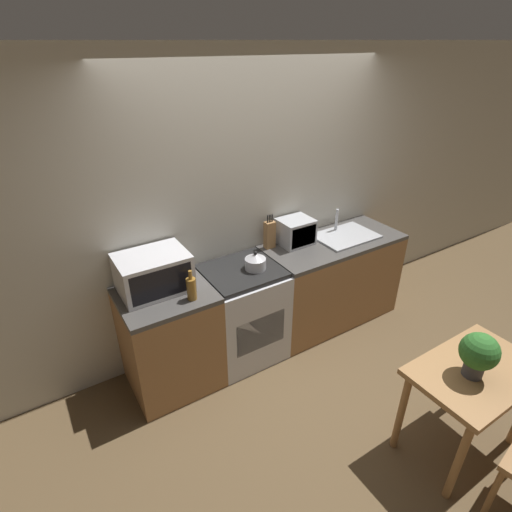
{
  "coord_description": "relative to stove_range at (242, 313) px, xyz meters",
  "views": [
    {
      "loc": [
        -1.79,
        -1.86,
        2.6
      ],
      "look_at": [
        -0.27,
        0.56,
        1.05
      ],
      "focal_mm": 28.0,
      "sensor_mm": 36.0,
      "label": 1
    }
  ],
  "objects": [
    {
      "name": "microwave",
      "position": [
        -0.72,
        0.09,
        0.6
      ],
      "size": [
        0.53,
        0.39,
        0.3
      ],
      "color": "silver",
      "rests_on": "counter_left_run"
    },
    {
      "name": "bottle",
      "position": [
        -0.53,
        -0.18,
        0.55
      ],
      "size": [
        0.07,
        0.07,
        0.24
      ],
      "color": "olive",
      "rests_on": "counter_left_run"
    },
    {
      "name": "counter_right_run",
      "position": [
        1.03,
        0.0,
        0.0
      ],
      "size": [
        1.41,
        0.62,
        0.9
      ],
      "color": "olive",
      "rests_on": "ground_plane"
    },
    {
      "name": "dining_table",
      "position": [
        0.8,
        -1.66,
        0.17
      ],
      "size": [
        0.87,
        0.55,
        0.73
      ],
      "color": "#9E7042",
      "rests_on": "ground_plane"
    },
    {
      "name": "ground_plane",
      "position": [
        0.35,
        -0.65,
        -0.45
      ],
      "size": [
        16.0,
        16.0,
        0.0
      ],
      "primitive_type": "plane",
      "color": "brown"
    },
    {
      "name": "sink_basin",
      "position": [
        1.18,
        0.01,
        0.47
      ],
      "size": [
        0.6,
        0.42,
        0.24
      ],
      "color": "#ADAFB5",
      "rests_on": "counter_right_run"
    },
    {
      "name": "knife_block",
      "position": [
        0.43,
        0.21,
        0.58
      ],
      "size": [
        0.09,
        0.07,
        0.33
      ],
      "color": "#9E7042",
      "rests_on": "counter_right_run"
    },
    {
      "name": "wall_back",
      "position": [
        0.35,
        0.34,
        0.85
      ],
      "size": [
        10.0,
        0.06,
        2.6
      ],
      "color": "beige",
      "rests_on": "ground_plane"
    },
    {
      "name": "toaster_oven",
      "position": [
        0.68,
        0.16,
        0.57
      ],
      "size": [
        0.31,
        0.27,
        0.24
      ],
      "color": "#ADAFB5",
      "rests_on": "counter_right_run"
    },
    {
      "name": "kettle",
      "position": [
        0.11,
        -0.05,
        0.52
      ],
      "size": [
        0.18,
        0.18,
        0.17
      ],
      "color": "#B7B7BC",
      "rests_on": "stove_range"
    },
    {
      "name": "potted_plant",
      "position": [
        0.71,
        -1.66,
        0.46
      ],
      "size": [
        0.23,
        0.23,
        0.31
      ],
      "color": "#424247",
      "rests_on": "dining_table"
    },
    {
      "name": "counter_left_run",
      "position": [
        -0.68,
        0.0,
        0.0
      ],
      "size": [
        0.71,
        0.62,
        0.9
      ],
      "color": "olive",
      "rests_on": "ground_plane"
    },
    {
      "name": "stove_range",
      "position": [
        0.0,
        0.0,
        0.0
      ],
      "size": [
        0.66,
        0.62,
        0.9
      ],
      "color": "silver",
      "rests_on": "ground_plane"
    }
  ]
}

